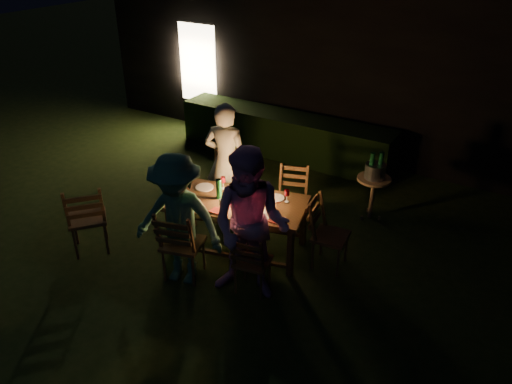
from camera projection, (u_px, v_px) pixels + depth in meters
The scene contains 29 objects.
garden_envelope at pixel (361, 50), 10.43m from camera, with size 40.00×40.00×3.20m.
dining_table at pixel (237, 206), 6.53m from camera, with size 1.95×1.29×0.75m.
chair_near_left at pixel (183, 255), 6.17m from camera, with size 0.59×0.61×1.05m.
chair_near_right at pixel (252, 272), 5.96m from camera, with size 0.47×0.49×0.89m.
chair_far_left at pixel (226, 197), 7.47m from camera, with size 0.59×0.61×1.05m.
chair_far_right at pixel (291, 209), 7.22m from camera, with size 0.54×0.56×0.94m.
chair_end at pixel (328, 246), 6.39m from camera, with size 0.51×0.48×0.98m.
chair_spare at pixel (90, 230), 6.67m from camera, with size 0.70×0.70×1.07m.
person_house_side at pixel (226, 162), 7.23m from camera, with size 0.65×0.42×1.78m, color beige.
person_opp_right at pixel (251, 226), 5.60m from camera, with size 0.92×0.72×1.89m, color #D995CC.
person_opp_left at pixel (178, 221), 5.88m from camera, with size 1.10×0.63×1.70m, color #39735A.
lantern at pixel (242, 189), 6.45m from camera, with size 0.16×0.16×0.35m.
plate_far_left at pixel (205, 187), 6.82m from camera, with size 0.25×0.25×0.01m, color white.
plate_near_left at pixel (191, 203), 6.45m from camera, with size 0.25×0.25×0.01m, color white.
plate_far_right at pixel (275, 198), 6.56m from camera, with size 0.25×0.25×0.01m, color white.
plate_near_right at pixel (266, 214), 6.19m from camera, with size 0.25×0.25×0.01m, color white.
wineglass_a at pixel (223, 183), 6.77m from camera, with size 0.06×0.06×0.18m, color #59070F, non-canonical shape.
wineglass_b at pixel (182, 192), 6.54m from camera, with size 0.06×0.06×0.18m, color #59070F, non-canonical shape.
wineglass_c at pixel (253, 209), 6.14m from camera, with size 0.06×0.06×0.18m, color #59070F, non-canonical shape.
wineglass_d at pixel (287, 196), 6.44m from camera, with size 0.06×0.06×0.18m, color #59070F, non-canonical shape.
wineglass_e at pixel (222, 205), 6.23m from camera, with size 0.06×0.06×0.18m, color silver, non-canonical shape.
bottle_table at pixel (219, 189), 6.50m from camera, with size 0.07×0.07×0.28m, color #0F471E.
napkin_left at pixel (218, 211), 6.27m from camera, with size 0.18×0.14×0.01m, color red.
napkin_right at pixel (271, 219), 6.10m from camera, with size 0.18×0.14×0.01m, color red.
phone at pixel (184, 205), 6.41m from camera, with size 0.14×0.07×0.01m, color black.
side_table at pixel (374, 183), 7.30m from camera, with size 0.50×0.50×0.67m.
ice_bucket at pixel (375, 171), 7.21m from camera, with size 0.30×0.30×0.22m, color #A5A8AD.
bottle_bucket_a at pixel (371, 168), 7.18m from camera, with size 0.07×0.07×0.32m, color #0F471E.
bottle_bucket_b at pixel (380, 168), 7.19m from camera, with size 0.07×0.07×0.32m, color #0F471E.
Camera 1 is at (3.59, -4.04, 3.97)m, focal length 35.00 mm.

